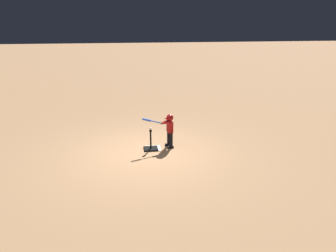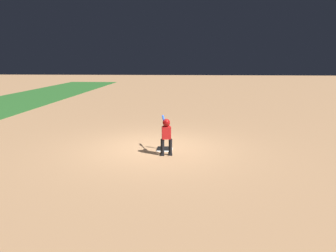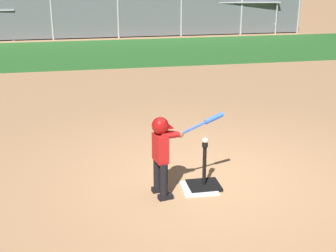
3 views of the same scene
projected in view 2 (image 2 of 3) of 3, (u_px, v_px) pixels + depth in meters
ground_plane at (155, 148)px, 9.88m from camera, size 90.00×90.00×0.00m
home_plate at (165, 150)px, 9.65m from camera, size 0.46×0.46×0.02m
batting_tee at (164, 147)px, 9.71m from camera, size 0.41×0.37×0.61m
batter_child at (166, 132)px, 9.05m from camera, size 0.94×0.36×1.03m
baseball at (164, 128)px, 9.60m from camera, size 0.07×0.07×0.07m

